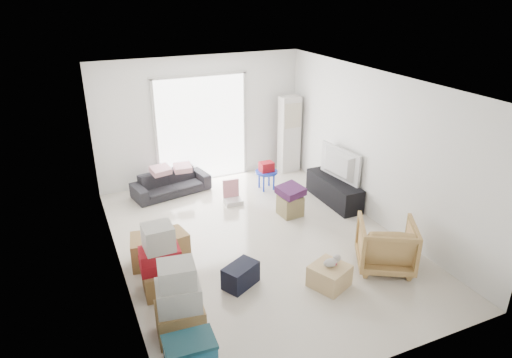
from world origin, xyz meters
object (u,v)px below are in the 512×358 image
object	(u,v)px
ac_tower	(289,134)
ottoman	(290,205)
tv_console	(334,191)
sofa	(171,180)
television	(335,176)
kids_table	(266,170)
armchair	(386,242)
wood_crate	(329,276)

from	to	relation	value
ac_tower	ottoman	world-z (taller)	ac_tower
tv_console	sofa	xyz separation A→B (m)	(-2.86, 1.70, 0.07)
television	ottoman	world-z (taller)	television
television	kids_table	size ratio (longest dim) A/B	1.82
tv_console	armchair	distance (m)	2.32
television	sofa	xyz separation A→B (m)	(-2.86, 1.70, -0.24)
tv_console	wood_crate	distance (m)	2.81
tv_console	kids_table	xyz separation A→B (m)	(-0.96, 1.10, 0.19)
ac_tower	wood_crate	xyz separation A→B (m)	(-1.52, -4.17, -0.71)
sofa	kids_table	distance (m)	1.99
ottoman	kids_table	world-z (taller)	kids_table
tv_console	television	size ratio (longest dim) A/B	1.31
television	wood_crate	size ratio (longest dim) A/B	2.26
armchair	wood_crate	world-z (taller)	armchair
wood_crate	sofa	bearing A→B (deg)	107.81
ac_tower	sofa	world-z (taller)	ac_tower
television	kids_table	bearing A→B (deg)	34.19
television	sofa	size ratio (longest dim) A/B	0.70
sofa	ottoman	xyz separation A→B (m)	(1.81, -1.85, -0.11)
wood_crate	ottoman	bearing A→B (deg)	76.69
ottoman	wood_crate	bearing A→B (deg)	-103.31
television	armchair	xyz separation A→B (m)	(-0.54, -2.25, -0.13)
ac_tower	armchair	world-z (taller)	ac_tower
armchair	wood_crate	bearing A→B (deg)	34.18
ottoman	wood_crate	xyz separation A→B (m)	(-0.51, -2.17, -0.03)
sofa	wood_crate	bearing A→B (deg)	-83.33
armchair	kids_table	world-z (taller)	armchair
tv_console	kids_table	size ratio (longest dim) A/B	2.38
wood_crate	television	bearing A→B (deg)	55.89
armchair	kids_table	xyz separation A→B (m)	(-0.42, 3.35, 0.01)
television	wood_crate	distance (m)	2.83
kids_table	wood_crate	world-z (taller)	kids_table
armchair	ac_tower	bearing A→B (deg)	-66.62
ac_tower	kids_table	size ratio (longest dim) A/B	2.89
television	wood_crate	xyz separation A→B (m)	(-1.57, -2.32, -0.39)
sofa	tv_console	bearing A→B (deg)	-41.78
ac_tower	armchair	distance (m)	4.15
ac_tower	armchair	xyz separation A→B (m)	(-0.49, -4.10, -0.45)
armchair	ottoman	size ratio (longest dim) A/B	2.16
ottoman	ac_tower	bearing A→B (deg)	63.18
tv_console	wood_crate	bearing A→B (deg)	-124.11
ac_tower	armchair	size ratio (longest dim) A/B	2.07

